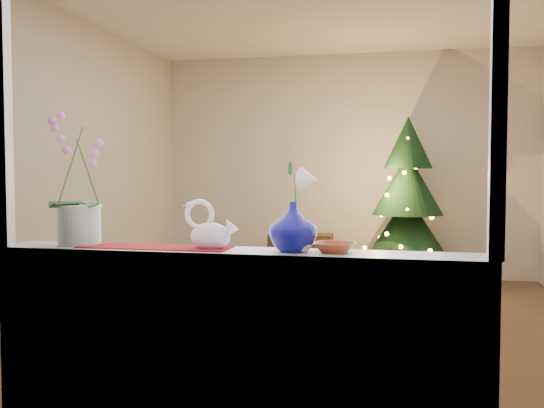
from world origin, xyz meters
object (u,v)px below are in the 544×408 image
at_px(swan, 211,226).
at_px(paperweight, 303,244).
at_px(blue_vase, 293,223).
at_px(amber_dish, 335,248).
at_px(side_table, 301,257).
at_px(orchid_pot, 79,178).
at_px(xmas_tree, 407,201).

height_order(swan, paperweight, swan).
bearing_deg(paperweight, blue_vase, 152.54).
relative_size(amber_dish, side_table, 0.21).
xyz_separation_m(orchid_pot, swan, (0.66, -0.02, -0.21)).
distance_m(orchid_pot, xmas_tree, 4.57).
bearing_deg(blue_vase, paperweight, -27.46).
height_order(swan, blue_vase, blue_vase).
bearing_deg(side_table, orchid_pot, -94.73).
height_order(orchid_pot, xmas_tree, xmas_tree).
bearing_deg(xmas_tree, paperweight, -95.92).
bearing_deg(amber_dish, orchid_pot, 179.47).
height_order(swan, amber_dish, swan).
distance_m(amber_dish, side_table, 4.52).
relative_size(swan, paperweight, 3.53).
bearing_deg(amber_dish, blue_vase, -179.25).
relative_size(orchid_pot, swan, 2.54).
xyz_separation_m(orchid_pot, blue_vase, (1.03, -0.01, -0.19)).
relative_size(paperweight, amber_dish, 0.46).
bearing_deg(side_table, swan, -86.16).
xyz_separation_m(paperweight, xmas_tree, (0.45, 4.34, -0.01)).
xyz_separation_m(blue_vase, xmas_tree, (0.50, 4.32, -0.10)).
distance_m(orchid_pot, blue_vase, 1.05).
height_order(amber_dish, side_table, amber_dish).
height_order(orchid_pot, side_table, orchid_pot).
distance_m(swan, xmas_tree, 4.41).
xyz_separation_m(amber_dish, side_table, (-0.90, 4.38, -0.67)).
xyz_separation_m(blue_vase, paperweight, (0.05, -0.02, -0.09)).
relative_size(orchid_pot, amber_dish, 4.11).
bearing_deg(swan, xmas_tree, 69.28).
xyz_separation_m(swan, side_table, (-0.34, 4.38, -0.75)).
distance_m(orchid_pot, paperweight, 1.11).
bearing_deg(swan, amber_dish, -8.89).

